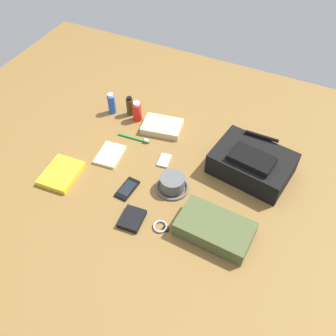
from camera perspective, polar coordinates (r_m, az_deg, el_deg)
ground_plane at (r=1.73m, az=-0.00°, el=-1.14°), size 2.64×2.02×0.02m
backpack at (r=1.73m, az=12.83°, el=0.75°), size 0.39×0.30×0.14m
toiletry_pouch at (r=1.52m, az=7.29°, el=-9.18°), size 0.31×0.23×0.07m
bucket_hat at (r=1.64m, az=0.67°, el=-2.45°), size 0.15×0.15×0.07m
deodorant_spray at (r=2.03m, az=-8.70°, el=9.79°), size 0.04×0.04×0.12m
cologne_bottle at (r=2.00m, az=-5.91°, el=9.45°), size 0.04×0.04×0.11m
sunscreen_spray at (r=1.97m, az=-4.80°, el=8.68°), size 0.05×0.05×0.11m
paperback_novel at (r=1.77m, az=-16.12°, el=-0.88°), size 0.16×0.20×0.03m
cell_phone at (r=1.67m, az=-6.29°, el=-3.20°), size 0.07×0.13×0.01m
media_player at (r=1.77m, az=-0.58°, el=1.18°), size 0.06×0.09×0.01m
wristwatch at (r=1.54m, az=-1.09°, el=-9.05°), size 0.07×0.06×0.01m
toothbrush at (r=1.88m, az=-5.05°, el=4.55°), size 0.17×0.02×0.02m
wallet at (r=1.56m, az=-5.58°, el=-7.82°), size 0.10×0.12×0.02m
notepad at (r=1.81m, az=-8.95°, el=2.04°), size 0.13×0.16×0.02m
folded_towel at (r=1.92m, az=-0.90°, el=6.43°), size 0.22×0.17×0.04m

